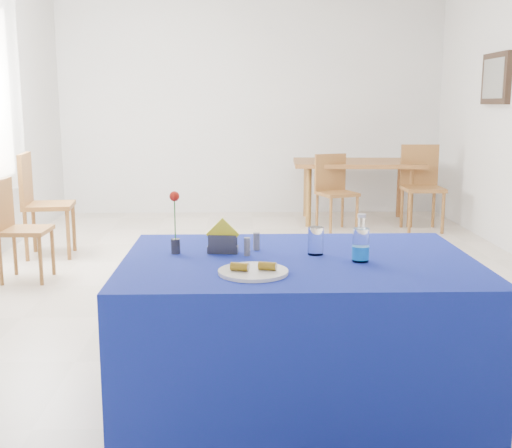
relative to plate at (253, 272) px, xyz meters
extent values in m
plane|color=beige|center=(0.11, 2.46, -0.77)|extent=(7.00, 7.00, 0.00)
plane|color=silver|center=(0.11, 5.96, 0.63)|extent=(5.00, 0.00, 5.00)
plane|color=silver|center=(0.11, -1.04, 0.63)|extent=(5.00, 0.00, 5.00)
cube|color=black|center=(2.58, 4.06, 0.93)|extent=(0.06, 0.64, 0.52)
cube|color=#998C66|center=(2.56, 4.06, 0.93)|extent=(0.02, 0.52, 0.40)
cylinder|color=white|center=(0.00, 0.00, 0.00)|extent=(0.29, 0.29, 0.01)
cylinder|color=silver|center=(0.30, 0.33, 0.06)|extent=(0.07, 0.07, 0.13)
cylinder|color=slate|center=(0.03, 0.43, 0.04)|extent=(0.03, 0.03, 0.08)
cylinder|color=slate|center=(-0.02, 0.32, 0.04)|extent=(0.03, 0.03, 0.08)
cube|color=navy|center=(0.21, 0.27, -0.39)|extent=(1.60, 1.10, 0.76)
cylinder|color=white|center=(0.48, 0.20, 0.07)|extent=(0.07, 0.07, 0.15)
cylinder|color=#0D76EB|center=(0.48, 0.20, 0.03)|extent=(0.08, 0.08, 0.06)
cylinder|color=silver|center=(0.48, 0.20, 0.17)|extent=(0.03, 0.03, 0.05)
cylinder|color=silver|center=(0.48, 0.20, 0.20)|extent=(0.04, 0.04, 0.01)
cube|color=#3C3C42|center=(-0.13, 0.37, 0.01)|extent=(0.15, 0.07, 0.03)
cube|color=#36373B|center=(-0.14, 0.35, 0.04)|extent=(0.13, 0.02, 0.09)
cube|color=#35353A|center=(-0.13, 0.40, 0.04)|extent=(0.13, 0.02, 0.09)
cube|color=yellow|center=(-0.13, 0.37, 0.08)|extent=(0.16, 0.02, 0.16)
cylinder|color=#25252A|center=(-0.36, 0.37, 0.03)|extent=(0.04, 0.04, 0.07)
cylinder|color=#1A681F|center=(-0.36, 0.37, 0.14)|extent=(0.01, 0.01, 0.22)
sphere|color=#B9170C|center=(-0.36, 0.37, 0.26)|extent=(0.05, 0.05, 0.05)
cube|color=brown|center=(1.39, 5.24, -0.04)|extent=(1.59, 1.07, 0.05)
cylinder|color=olive|center=(0.77, 4.93, -0.41)|extent=(0.07, 0.07, 0.71)
cylinder|color=olive|center=(1.97, 4.85, -0.41)|extent=(0.07, 0.07, 0.71)
cylinder|color=brown|center=(0.81, 5.62, -0.41)|extent=(0.07, 0.07, 0.71)
cylinder|color=#96562B|center=(2.01, 5.55, -0.41)|extent=(0.07, 0.07, 0.71)
cylinder|color=brown|center=(0.97, 4.44, -0.56)|extent=(0.03, 0.03, 0.42)
cylinder|color=brown|center=(1.28, 4.56, -0.56)|extent=(0.03, 0.03, 0.42)
cylinder|color=brown|center=(0.85, 4.76, -0.56)|extent=(0.03, 0.03, 0.42)
cylinder|color=brown|center=(1.17, 4.87, -0.56)|extent=(0.03, 0.03, 0.42)
cube|color=brown|center=(1.07, 4.66, -0.33)|extent=(0.50, 0.50, 0.04)
cube|color=brown|center=(1.01, 4.82, -0.11)|extent=(0.38, 0.17, 0.43)
cylinder|color=brown|center=(1.86, 4.47, -0.53)|extent=(0.04, 0.04, 0.47)
cylinder|color=brown|center=(2.24, 4.46, -0.53)|extent=(0.04, 0.04, 0.47)
cylinder|color=brown|center=(1.87, 4.84, -0.53)|extent=(0.04, 0.04, 0.47)
cylinder|color=brown|center=(2.24, 4.84, -0.53)|extent=(0.04, 0.04, 0.47)
cube|color=brown|center=(2.05, 4.65, -0.28)|extent=(0.44, 0.44, 0.04)
cube|color=brown|center=(2.06, 4.85, -0.03)|extent=(0.44, 0.05, 0.48)
cylinder|color=brown|center=(-1.66, 2.49, -0.56)|extent=(0.03, 0.03, 0.41)
cylinder|color=brown|center=(-1.66, 2.82, -0.56)|extent=(0.03, 0.03, 0.41)
cylinder|color=brown|center=(-1.99, 2.50, -0.56)|extent=(0.03, 0.03, 0.41)
cylinder|color=brown|center=(-1.98, 2.82, -0.56)|extent=(0.03, 0.03, 0.41)
cube|color=brown|center=(-1.82, 2.66, -0.35)|extent=(0.39, 0.39, 0.04)
cube|color=brown|center=(-1.99, 2.66, -0.13)|extent=(0.04, 0.38, 0.41)
cylinder|color=brown|center=(-1.66, 3.35, -0.53)|extent=(0.04, 0.04, 0.48)
cylinder|color=brown|center=(-1.70, 3.72, -0.53)|extent=(0.04, 0.04, 0.48)
cylinder|color=brown|center=(-2.04, 3.30, -0.53)|extent=(0.04, 0.04, 0.48)
cylinder|color=brown|center=(-2.08, 3.68, -0.53)|extent=(0.04, 0.04, 0.48)
cube|color=brown|center=(-1.87, 3.51, -0.28)|extent=(0.49, 0.49, 0.04)
cube|color=brown|center=(-2.07, 3.49, -0.02)|extent=(0.09, 0.45, 0.49)
cylinder|color=gold|center=(-0.06, -0.01, 0.03)|extent=(0.08, 0.06, 0.04)
cylinder|color=beige|center=(-0.02, -0.02, 0.03)|extent=(0.01, 0.03, 0.03)
cylinder|color=gold|center=(0.06, 0.00, 0.03)|extent=(0.08, 0.05, 0.04)
cylinder|color=beige|center=(0.09, -0.01, 0.03)|extent=(0.01, 0.03, 0.03)
camera|label=1|loc=(-0.06, -2.58, 0.69)|focal=45.00mm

